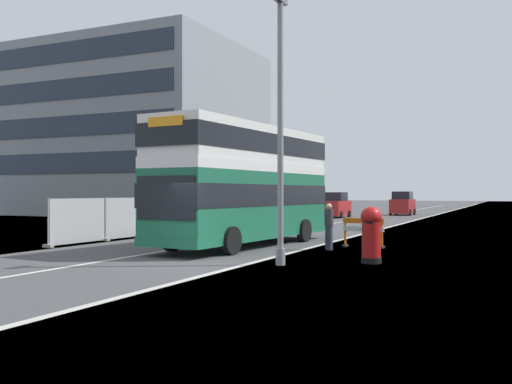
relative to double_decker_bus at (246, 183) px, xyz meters
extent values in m
cube|color=#424244|center=(1.08, -6.44, -2.63)|extent=(140.00, 280.00, 0.10)
cube|color=#B2AFA8|center=(2.67, -6.44, -2.59)|extent=(0.24, 196.00, 0.01)
cube|color=silver|center=(-1.83, -6.44, -2.59)|extent=(0.16, 168.00, 0.01)
cube|color=brown|center=(-20.33, 6.46, -2.61)|extent=(28.00, 36.00, 0.05)
cube|color=#196042|center=(0.00, 0.01, -0.91)|extent=(3.36, 10.68, 2.65)
cube|color=silver|center=(0.00, 0.01, 0.62)|extent=(3.36, 10.68, 0.40)
cube|color=silver|center=(0.00, 0.01, 1.54)|extent=(3.33, 10.57, 1.45)
cube|color=black|center=(0.00, 0.01, -0.51)|extent=(3.39, 10.78, 0.85)
cube|color=black|center=(0.00, 0.01, 1.54)|extent=(3.38, 10.73, 0.80)
cube|color=black|center=(-0.40, -5.25, -0.58)|extent=(2.37, 0.24, 1.46)
cube|color=orange|center=(-0.40, -5.25, 1.94)|extent=(1.42, 0.17, 0.32)
cube|color=#196042|center=(0.00, 0.01, -2.05)|extent=(3.39, 10.78, 0.36)
cylinder|color=black|center=(-1.53, -3.15, -2.08)|extent=(0.37, 1.02, 1.00)
cylinder|color=black|center=(1.04, -3.34, -2.08)|extent=(0.37, 1.02, 1.00)
cylinder|color=black|center=(-1.07, 2.99, -2.08)|extent=(0.37, 1.02, 1.00)
cylinder|color=black|center=(1.50, 2.79, -2.08)|extent=(0.37, 1.02, 1.00)
cylinder|color=gray|center=(3.67, -5.18, 1.35)|extent=(0.18, 0.18, 7.87)
cylinder|color=gray|center=(3.67, -5.18, -2.33)|extent=(0.29, 0.29, 0.50)
cylinder|color=black|center=(6.03, -3.55, -2.49)|extent=(0.63, 0.63, 0.18)
cylinder|color=#B71414|center=(6.03, -3.55, -1.78)|extent=(0.58, 0.58, 1.24)
sphere|color=#B71414|center=(6.03, -3.55, -1.16)|extent=(0.65, 0.65, 0.65)
cube|color=black|center=(6.03, -3.85, -1.30)|extent=(0.22, 0.03, 0.07)
cube|color=orange|center=(4.53, 1.34, -1.53)|extent=(1.66, 0.16, 0.20)
cube|color=white|center=(4.53, 1.34, -1.85)|extent=(1.66, 0.16, 0.20)
cube|color=orange|center=(3.79, 1.37, -2.06)|extent=(0.07, 0.07, 1.05)
cube|color=black|center=(3.79, 1.37, -2.54)|extent=(0.16, 0.45, 0.08)
cube|color=orange|center=(5.28, 1.30, -2.06)|extent=(0.07, 0.07, 1.05)
cube|color=black|center=(5.28, 1.30, -2.54)|extent=(0.16, 0.45, 0.08)
cube|color=#A8AAAD|center=(-6.78, -2.28, -1.59)|extent=(0.04, 3.26, 1.88)
cube|color=#A8AAAD|center=(-6.78, 1.12, -1.59)|extent=(0.04, 3.26, 1.88)
cube|color=#A8AAAD|center=(-6.78, 4.52, -1.59)|extent=(0.04, 3.26, 1.88)
cube|color=#A8AAAD|center=(-6.78, 7.92, -1.59)|extent=(0.04, 3.26, 1.88)
cube|color=#A8AAAD|center=(-6.78, 11.32, -1.59)|extent=(0.04, 3.26, 1.88)
cube|color=#A8AAAD|center=(-6.78, 14.72, -1.59)|extent=(0.04, 3.26, 1.88)
cube|color=#A8AAAD|center=(-6.78, 18.12, -1.59)|extent=(0.04, 3.26, 1.88)
cube|color=#A8AAAD|center=(-6.78, 21.52, -1.59)|extent=(0.04, 3.26, 1.88)
cylinder|color=#939699|center=(-6.78, -3.98, -1.59)|extent=(0.06, 0.06, 1.98)
cube|color=gray|center=(-6.78, -3.98, -2.52)|extent=(0.44, 0.20, 0.12)
cylinder|color=#939699|center=(-6.78, -0.58, -1.59)|extent=(0.06, 0.06, 1.98)
cube|color=gray|center=(-6.78, -0.58, -2.52)|extent=(0.44, 0.20, 0.12)
cylinder|color=#939699|center=(-6.78, 2.82, -1.59)|extent=(0.06, 0.06, 1.98)
cube|color=gray|center=(-6.78, 2.82, -2.52)|extent=(0.44, 0.20, 0.12)
cylinder|color=#939699|center=(-6.78, 6.22, -1.59)|extent=(0.06, 0.06, 1.98)
cube|color=gray|center=(-6.78, 6.22, -2.52)|extent=(0.44, 0.20, 0.12)
cylinder|color=#939699|center=(-6.78, 9.62, -1.59)|extent=(0.06, 0.06, 1.98)
cube|color=gray|center=(-6.78, 9.62, -2.52)|extent=(0.44, 0.20, 0.12)
cylinder|color=#939699|center=(-6.78, 13.02, -1.59)|extent=(0.06, 0.06, 1.98)
cube|color=gray|center=(-6.78, 13.02, -2.52)|extent=(0.44, 0.20, 0.12)
cylinder|color=#939699|center=(-6.78, 16.42, -1.59)|extent=(0.06, 0.06, 1.98)
cube|color=gray|center=(-6.78, 16.42, -2.52)|extent=(0.44, 0.20, 0.12)
cylinder|color=#939699|center=(-6.78, 19.82, -1.59)|extent=(0.06, 0.06, 1.98)
cube|color=gray|center=(-6.78, 19.82, -2.52)|extent=(0.44, 0.20, 0.12)
cylinder|color=#939699|center=(-6.78, 23.22, -1.59)|extent=(0.06, 0.06, 1.98)
cube|color=gray|center=(-6.78, 23.22, -2.52)|extent=(0.44, 0.20, 0.12)
cube|color=silver|center=(-4.84, 18.68, -1.83)|extent=(1.81, 4.46, 1.14)
cube|color=black|center=(-4.84, 18.68, -0.91)|extent=(1.67, 2.45, 0.70)
cylinder|color=black|center=(-3.93, 20.06, -2.28)|extent=(0.20, 0.60, 0.60)
cylinder|color=black|center=(-5.74, 20.06, -2.28)|extent=(0.20, 0.60, 0.60)
cylinder|color=black|center=(-3.93, 17.30, -2.28)|extent=(0.20, 0.60, 0.60)
cylinder|color=black|center=(-5.74, 17.30, -2.28)|extent=(0.20, 0.60, 0.60)
cube|color=maroon|center=(-4.58, 27.18, -1.76)|extent=(1.87, 4.00, 1.28)
cube|color=black|center=(-4.58, 27.18, -0.76)|extent=(1.72, 2.20, 0.74)
cylinder|color=black|center=(-3.65, 28.42, -2.28)|extent=(0.20, 0.60, 0.60)
cylinder|color=black|center=(-5.51, 28.42, -2.28)|extent=(0.20, 0.60, 0.60)
cylinder|color=black|center=(-3.65, 25.94, -2.28)|extent=(0.20, 0.60, 0.60)
cylinder|color=black|center=(-5.51, 25.94, -2.28)|extent=(0.20, 0.60, 0.60)
cube|color=maroon|center=(-0.24, 35.12, -1.73)|extent=(1.81, 3.86, 1.34)
cube|color=black|center=(-0.24, 35.12, -0.69)|extent=(1.67, 2.12, 0.75)
cylinder|color=black|center=(0.67, 36.32, -2.28)|extent=(0.20, 0.60, 0.60)
cylinder|color=black|center=(-1.14, 36.32, -2.28)|extent=(0.20, 0.60, 0.60)
cylinder|color=black|center=(0.67, 33.93, -2.28)|extent=(0.20, 0.60, 0.60)
cylinder|color=black|center=(-1.14, 33.93, -2.28)|extent=(0.20, 0.60, 0.60)
cylinder|color=#4C3D2D|center=(-13.81, 32.28, -1.04)|extent=(0.38, 0.38, 3.09)
cylinder|color=#4C3D2D|center=(-13.45, 32.38, 0.30)|extent=(0.85, 0.35, 1.18)
cylinder|color=#4C3D2D|center=(-13.51, 32.59, 0.51)|extent=(0.75, 0.78, 1.16)
cylinder|color=#4C3D2D|center=(-13.88, 32.82, 0.39)|extent=(0.31, 1.19, 1.15)
cylinder|color=#4C3D2D|center=(-14.63, 32.58, 0.27)|extent=(1.79, 0.79, 1.46)
cylinder|color=#4C3D2D|center=(-14.32, 32.16, 0.55)|extent=(1.13, 0.37, 0.99)
cylinder|color=#4C3D2D|center=(-13.95, 31.65, 0.00)|extent=(0.45, 1.38, 0.99)
cylinder|color=#4C3D2D|center=(-13.44, 32.02, 0.08)|extent=(0.88, 0.65, 1.11)
cylinder|color=#4C3D2D|center=(-11.16, 26.44, -0.52)|extent=(0.38, 0.38, 4.12)
cylinder|color=#4C3D2D|center=(-10.36, 26.20, 1.35)|extent=(1.77, 0.69, 1.70)
cylinder|color=#4C3D2D|center=(-11.23, 26.88, 1.45)|extent=(0.34, 1.04, 1.18)
cylinder|color=#4C3D2D|center=(-11.54, 26.43, 0.96)|extent=(0.89, 0.17, 1.31)
cylinder|color=#4C3D2D|center=(-11.14, 25.77, 0.39)|extent=(0.22, 1.45, 1.22)
cylinder|color=#2D3342|center=(3.60, -0.21, -2.12)|extent=(0.29, 0.29, 0.93)
cylinder|color=#333338|center=(3.60, -0.21, -1.35)|extent=(0.34, 0.34, 0.61)
sphere|color=beige|center=(3.60, -0.21, -0.93)|extent=(0.22, 0.22, 0.22)
cube|color=gray|center=(-27.59, 27.20, 5.68)|extent=(26.07, 17.92, 16.53)
cube|color=#232D3D|center=(-27.59, 18.21, 2.21)|extent=(24.51, 0.08, 1.85)
cube|color=#232D3D|center=(-27.59, 18.21, 5.52)|extent=(24.51, 0.08, 1.85)
cube|color=#232D3D|center=(-27.59, 18.21, 8.82)|extent=(24.51, 0.08, 1.85)
cube|color=#232D3D|center=(-27.59, 18.21, 12.13)|extent=(24.51, 0.08, 1.85)
camera|label=1|loc=(10.27, -21.15, -0.40)|focal=40.37mm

